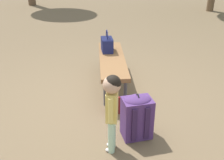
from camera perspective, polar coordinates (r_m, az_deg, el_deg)
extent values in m
plane|color=brown|center=(3.83, -2.78, -4.92)|extent=(40.00, 40.00, 0.00)
cube|color=brown|center=(4.22, 0.02, 4.46)|extent=(1.62, 0.49, 0.06)
cylinder|color=#47474C|center=(3.69, 2.89, -2.69)|extent=(0.05, 0.05, 0.39)
cylinder|color=#47474C|center=(3.67, -1.46, -2.82)|extent=(0.05, 0.05, 0.39)
cylinder|color=#47474C|center=(4.96, 1.12, 5.00)|extent=(0.05, 0.05, 0.39)
cylinder|color=#47474C|center=(4.95, -2.12, 4.92)|extent=(0.05, 0.05, 0.39)
cylinder|color=#47474C|center=(3.73, 0.71, -4.04)|extent=(0.06, 0.28, 0.04)
cylinder|color=#47474C|center=(4.99, -0.50, 3.94)|extent=(0.06, 0.28, 0.04)
cube|color=#191E4C|center=(4.47, -1.09, 7.60)|extent=(0.34, 0.22, 0.22)
cube|color=#131639|center=(4.44, -1.10, 8.89)|extent=(0.31, 0.22, 0.02)
torus|color=#191E4C|center=(4.42, -1.11, 9.57)|extent=(0.20, 0.04, 0.20)
cylinder|color=#B2D8B2|center=(2.85, -0.14, -12.33)|extent=(0.07, 0.07, 0.38)
cylinder|color=#B2D8B2|center=(2.92, 0.07, -11.27)|extent=(0.07, 0.07, 0.38)
ellipsoid|color=white|center=(2.96, -0.53, -14.88)|extent=(0.06, 0.10, 0.04)
ellipsoid|color=white|center=(3.03, -0.32, -13.80)|extent=(0.06, 0.10, 0.04)
cube|color=#E5CC66|center=(2.69, -0.03, -5.85)|extent=(0.15, 0.13, 0.32)
cylinder|color=#E5CC66|center=(2.60, -0.28, -6.62)|extent=(0.05, 0.05, 0.28)
cylinder|color=#E5CC66|center=(2.76, 0.20, -4.55)|extent=(0.05, 0.05, 0.28)
sphere|color=tan|center=(2.57, -0.03, -1.05)|extent=(0.18, 0.18, 0.18)
sphere|color=black|center=(2.56, 0.17, -0.70)|extent=(0.17, 0.17, 0.17)
cube|color=#4C2D66|center=(3.07, 5.37, -8.18)|extent=(0.31, 0.38, 0.49)
ellipsoid|color=#4C2D66|center=(2.95, 5.56, -4.42)|extent=(0.30, 0.36, 0.11)
cube|color=#311D42|center=(3.22, 4.52, -7.93)|extent=(0.09, 0.23, 0.22)
cube|color=#311D42|center=(2.94, 4.83, -9.78)|extent=(0.03, 0.06, 0.41)
cube|color=#311D42|center=(2.99, 7.58, -9.32)|extent=(0.03, 0.06, 0.41)
torus|color=black|center=(2.92, 5.59, -3.67)|extent=(0.08, 0.03, 0.08)
cube|color=maroon|center=(3.55, 0.16, -5.24)|extent=(0.21, 0.20, 0.25)
ellipsoid|color=maroon|center=(3.49, 0.16, -3.56)|extent=(0.20, 0.19, 0.06)
cube|color=#4A1010|center=(3.60, 1.08, -5.42)|extent=(0.11, 0.08, 0.11)
cube|color=#4A1010|center=(3.54, -1.11, -5.31)|extent=(0.03, 0.03, 0.21)
cube|color=#4A1010|center=(3.48, -0.40, -5.84)|extent=(0.03, 0.03, 0.21)
torus|color=#B2B2B7|center=(3.47, 0.16, -3.23)|extent=(0.03, 0.04, 0.04)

